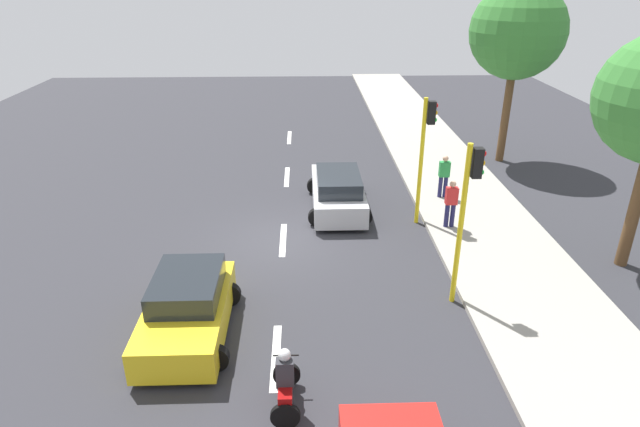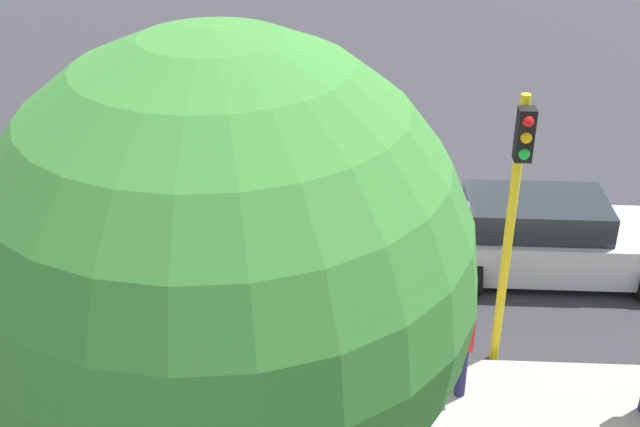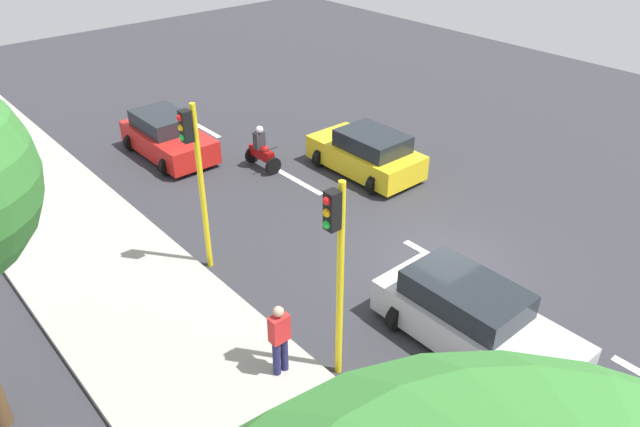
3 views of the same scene
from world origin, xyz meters
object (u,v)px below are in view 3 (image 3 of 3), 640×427
at_px(car_silver, 473,319).
at_px(traffic_light_corner, 337,258).
at_px(motorcycle, 262,151).
at_px(traffic_light_midblock, 196,167).
at_px(car_yellow_cab, 367,153).
at_px(car_red, 167,137).
at_px(pedestrian_by_tree, 280,338).

distance_m(car_silver, traffic_light_corner, 3.83).
bearing_deg(traffic_light_corner, car_silver, 155.46).
relative_size(motorcycle, traffic_light_midblock, 0.34).
relative_size(car_silver, traffic_light_midblock, 1.01).
xyz_separation_m(car_yellow_cab, car_silver, (4.19, 7.51, 0.00)).
bearing_deg(car_red, motorcycle, 122.50).
bearing_deg(car_silver, car_red, -89.07).
relative_size(car_silver, traffic_light_corner, 1.01).
xyz_separation_m(car_silver, motorcycle, (-1.72, -10.10, -0.07)).
xyz_separation_m(car_red, traffic_light_corner, (2.63, 11.83, 2.22)).
distance_m(car_red, traffic_light_corner, 12.32).
height_order(car_silver, pedestrian_by_tree, pedestrian_by_tree).
bearing_deg(car_red, car_silver, 90.93).
distance_m(motorcycle, traffic_light_corner, 10.17).
distance_m(car_silver, car_red, 13.13).
height_order(motorcycle, traffic_light_corner, traffic_light_corner).
xyz_separation_m(car_yellow_cab, car_red, (4.40, -5.62, -0.00)).
distance_m(car_red, traffic_light_midblock, 7.64).
xyz_separation_m(car_red, traffic_light_midblock, (2.63, 6.82, 2.22)).
distance_m(car_red, pedestrian_by_tree, 11.71).
relative_size(pedestrian_by_tree, traffic_light_corner, 0.38).
bearing_deg(car_silver, traffic_light_midblock, -65.74).
xyz_separation_m(car_yellow_cab, traffic_light_midblock, (7.03, 1.19, 2.22)).
height_order(car_red, pedestrian_by_tree, pedestrian_by_tree).
height_order(car_silver, car_red, same).
height_order(pedestrian_by_tree, traffic_light_midblock, traffic_light_midblock).
bearing_deg(car_yellow_cab, traffic_light_corner, 41.42).
distance_m(motorcycle, pedestrian_by_tree, 9.80).
bearing_deg(motorcycle, traffic_light_corner, 62.58).
bearing_deg(car_silver, traffic_light_corner, -24.54).
distance_m(car_yellow_cab, motorcycle, 3.58).
xyz_separation_m(car_silver, traffic_light_midblock, (2.85, -6.31, 2.22)).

